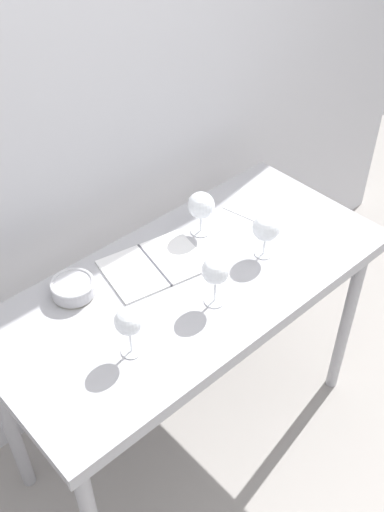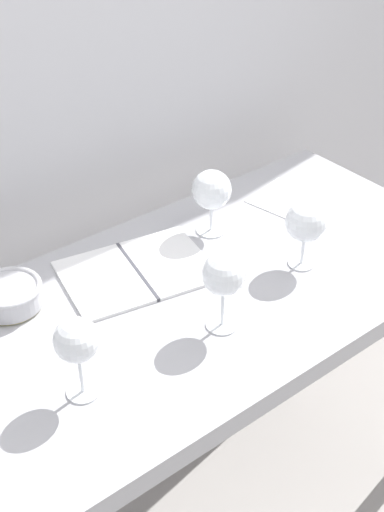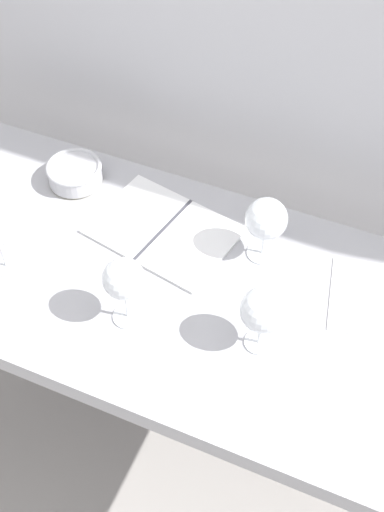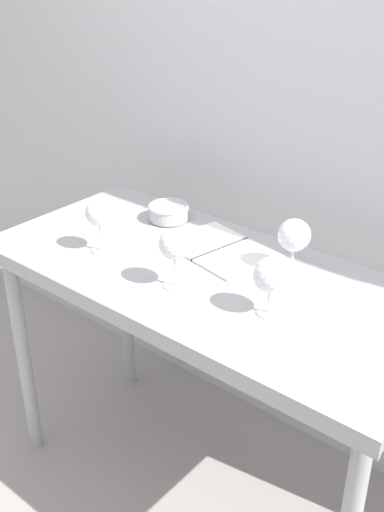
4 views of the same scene
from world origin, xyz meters
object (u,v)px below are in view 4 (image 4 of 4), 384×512
(open_notebook, at_px, (221,249))
(tasting_sheet_upper, at_px, (367,304))
(wine_glass_near_right, at_px, (271,276))
(wine_glass_near_left, at_px, (99,214))
(tasting_bowl, at_px, (168,212))
(wine_glass_far_right, at_px, (294,236))
(wine_glass_near_center, at_px, (175,246))

(open_notebook, relative_size, tasting_sheet_upper, 1.79)
(open_notebook, bearing_deg, wine_glass_near_right, -22.20)
(wine_glass_near_left, bearing_deg, tasting_bowl, 88.68)
(wine_glass_far_right, relative_size, tasting_sheet_upper, 0.80)
(wine_glass_near_right, xyz_separation_m, open_notebook, (-0.32, 0.21, -0.11))
(wine_glass_far_right, xyz_separation_m, tasting_bowl, (-0.52, 0.04, -0.08))
(wine_glass_near_right, xyz_separation_m, tasting_sheet_upper, (0.18, 0.21, -0.11))
(tasting_sheet_upper, bearing_deg, wine_glass_near_left, -174.70)
(wine_glass_near_center, xyz_separation_m, tasting_sheet_upper, (0.46, 0.26, -0.13))
(wine_glass_near_right, bearing_deg, wine_glass_near_left, -176.83)
(wine_glass_far_right, bearing_deg, wine_glass_near_right, -72.20)
(wine_glass_near_center, distance_m, open_notebook, 0.29)
(wine_glass_far_right, relative_size, tasting_bowl, 1.17)
(wine_glass_near_center, relative_size, open_notebook, 0.48)
(wine_glass_near_center, xyz_separation_m, tasting_bowl, (-0.31, 0.33, -0.10))
(wine_glass_far_right, height_order, open_notebook, wine_glass_far_right)
(wine_glass_near_left, bearing_deg, wine_glass_far_right, 27.16)
(wine_glass_far_right, distance_m, open_notebook, 0.27)
(wine_glass_near_center, bearing_deg, wine_glass_far_right, 54.23)
(wine_glass_far_right, distance_m, tasting_bowl, 0.53)
(open_notebook, height_order, tasting_sheet_upper, open_notebook)
(open_notebook, xyz_separation_m, tasting_sheet_upper, (0.50, -0.00, -0.00))
(wine_glass_near_left, relative_size, open_notebook, 0.46)
(wine_glass_near_left, bearing_deg, wine_glass_near_center, -2.83)
(wine_glass_near_center, bearing_deg, tasting_sheet_upper, 28.77)
(wine_glass_near_left, distance_m, tasting_bowl, 0.32)
(open_notebook, bearing_deg, tasting_sheet_upper, 10.71)
(wine_glass_near_right, relative_size, tasting_bowl, 1.16)
(wine_glass_near_left, xyz_separation_m, open_notebook, (0.29, 0.24, -0.12))
(wine_glass_near_right, height_order, open_notebook, wine_glass_near_right)
(wine_glass_far_right, xyz_separation_m, open_notebook, (-0.24, -0.03, -0.11))
(wine_glass_near_right, bearing_deg, tasting_bowl, 155.17)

